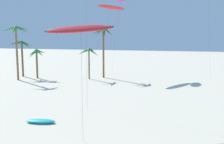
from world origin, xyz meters
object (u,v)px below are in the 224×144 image
object	(u,v)px
grounded_kite_0	(41,121)
palm_tree_3	(103,36)
palm_tree_1	(16,37)
flying_kite_1	(81,29)
palm_tree_4	(89,53)
palm_tree_2	(37,55)
palm_tree_0	(22,47)
flying_kite_3	(112,7)
flying_kite_7	(121,1)

from	to	relation	value
grounded_kite_0	palm_tree_3	bearing A→B (deg)	94.41
palm_tree_1	flying_kite_1	distance (m)	33.37
palm_tree_1	palm_tree_3	distance (m)	17.90
palm_tree_4	palm_tree_2	bearing A→B (deg)	-171.33
palm_tree_0	palm_tree_2	bearing A→B (deg)	-14.44
flying_kite_3	palm_tree_1	bearing A→B (deg)	-144.67
palm_tree_4	flying_kite_1	bearing A→B (deg)	-71.21
palm_tree_3	palm_tree_4	size ratio (longest dim) A/B	1.68
palm_tree_2	grounded_kite_0	xyz separation A→B (m)	(16.00, -26.29, -4.83)
palm_tree_3	flying_kite_1	distance (m)	32.13
flying_kite_3	grounded_kite_0	size ratio (longest dim) A/B	4.82
palm_tree_3	palm_tree_4	world-z (taller)	palm_tree_3
flying_kite_7	grounded_kite_0	bearing A→B (deg)	-89.58
palm_tree_3	grounded_kite_0	size ratio (longest dim) A/B	3.33
palm_tree_2	flying_kite_3	bearing A→B (deg)	31.58
palm_tree_3	grounded_kite_0	distance (m)	32.08
palm_tree_0	flying_kite_3	bearing A→B (deg)	22.39
palm_tree_2	palm_tree_3	size ratio (longest dim) A/B	0.57
palm_tree_1	flying_kite_7	distance (m)	25.28
palm_tree_2	grounded_kite_0	bearing A→B (deg)	-58.67
palm_tree_3	palm_tree_4	distance (m)	4.94
palm_tree_1	palm_tree_4	size ratio (longest dim) A/B	1.68
palm_tree_2	palm_tree_1	bearing A→B (deg)	-128.91
palm_tree_4	flying_kite_3	world-z (taller)	flying_kite_3
flying_kite_3	flying_kite_7	bearing A→B (deg)	68.47
palm_tree_0	palm_tree_1	xyz separation A→B (m)	(1.81, -4.29, 2.30)
palm_tree_2	flying_kite_1	bearing A→B (deg)	-51.94
flying_kite_1	flying_kite_7	size ratio (longest dim) A/B	0.60
flying_kite_1	palm_tree_2	bearing A→B (deg)	128.06
palm_tree_1	grounded_kite_0	bearing A→B (deg)	-51.26
palm_tree_1	palm_tree_4	xyz separation A→B (m)	(13.83, 4.88, -3.28)
palm_tree_4	grounded_kite_0	size ratio (longest dim) A/B	1.99
palm_tree_0	palm_tree_2	distance (m)	4.78
flying_kite_3	flying_kite_7	world-z (taller)	flying_kite_7
flying_kite_3	flying_kite_7	distance (m)	3.98
palm_tree_2	flying_kite_7	bearing A→B (deg)	37.79
palm_tree_4	grounded_kite_0	bearing A→B (deg)	-80.42
palm_tree_0	grounded_kite_0	world-z (taller)	palm_tree_0
flying_kite_3	palm_tree_4	bearing A→B (deg)	-113.67
flying_kite_1	grounded_kite_0	bearing A→B (deg)	174.18
palm_tree_1	palm_tree_2	world-z (taller)	palm_tree_1
palm_tree_2	palm_tree_3	xyz separation A→B (m)	(13.63, 4.46, 3.97)
palm_tree_1	flying_kite_1	xyz separation A→B (m)	(23.53, -23.64, 1.01)
palm_tree_1	flying_kite_7	world-z (taller)	flying_kite_7
palm_tree_4	flying_kite_1	size ratio (longest dim) A/B	0.62
palm_tree_1	palm_tree_4	distance (m)	15.03
palm_tree_4	flying_kite_7	world-z (taller)	flying_kite_7
palm_tree_1	palm_tree_3	xyz separation A→B (m)	(16.19, 7.63, 0.08)
flying_kite_1	flying_kite_3	world-z (taller)	flying_kite_3
palm_tree_3	flying_kite_7	world-z (taller)	flying_kite_7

